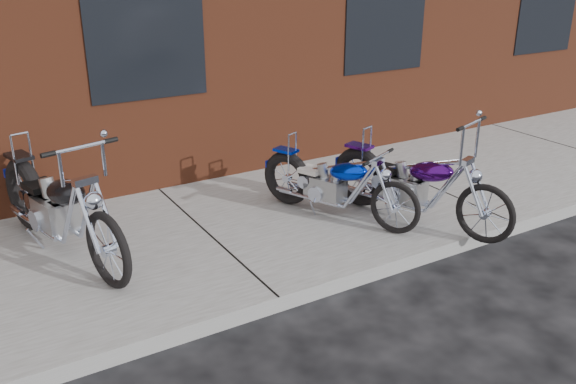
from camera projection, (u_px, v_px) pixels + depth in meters
ground at (279, 312)px, 5.29m from camera, size 120.00×120.00×0.00m
sidewalk at (208, 240)px, 6.46m from camera, size 22.00×3.00×0.15m
chopper_purple at (413, 187)px, 6.59m from camera, size 0.84×2.11×1.23m
chopper_blue at (334, 186)px, 6.72m from camera, size 0.87×1.87×0.87m
chopper_third at (59, 211)px, 5.87m from camera, size 0.80×2.42×1.25m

